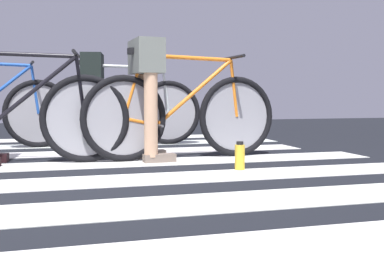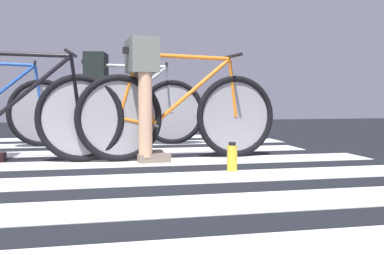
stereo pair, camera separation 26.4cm
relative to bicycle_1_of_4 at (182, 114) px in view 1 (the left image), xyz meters
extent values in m
cube|color=black|center=(-1.11, -0.80, -0.40)|extent=(18.00, 14.00, 0.02)
cube|color=silver|center=(-1.12, -1.65, -0.38)|extent=(5.20, 0.44, 0.00)
cube|color=silver|center=(-0.99, -0.90, -0.38)|extent=(5.20, 0.44, 0.00)
cube|color=silver|center=(-0.98, -0.14, -0.38)|extent=(5.20, 0.44, 0.00)
cube|color=silver|center=(-1.24, 0.63, -0.38)|extent=(5.20, 0.44, 0.00)
cube|color=silver|center=(-1.13, 1.41, -0.38)|extent=(5.20, 0.44, 0.00)
cube|color=silver|center=(-1.19, 2.16, -0.38)|extent=(5.20, 0.44, 0.00)
torus|color=black|center=(-0.50, -0.04, -0.03)|extent=(0.72, 0.11, 0.72)
torus|color=black|center=(0.51, 0.04, -0.03)|extent=(0.72, 0.11, 0.72)
cylinder|color=gray|center=(-0.50, -0.04, -0.03)|extent=(0.61, 0.05, 0.61)
cylinder|color=gray|center=(0.51, 0.04, -0.03)|extent=(0.61, 0.05, 0.61)
cylinder|color=orange|center=(0.05, 0.00, 0.48)|extent=(0.80, 0.10, 0.05)
cylinder|color=orange|center=(0.11, 0.01, 0.19)|extent=(0.70, 0.09, 0.59)
cylinder|color=orange|center=(-0.28, -0.02, 0.20)|extent=(0.16, 0.05, 0.59)
cylinder|color=orange|center=(-0.36, -0.03, -0.06)|extent=(0.29, 0.05, 0.09)
cylinder|color=orange|center=(-0.42, -0.03, 0.23)|extent=(0.19, 0.04, 0.53)
cylinder|color=orange|center=(0.48, 0.04, 0.22)|extent=(0.09, 0.04, 0.50)
cube|color=black|center=(-0.34, -0.03, 0.52)|extent=(0.25, 0.11, 0.05)
cylinder|color=black|center=(0.45, 0.04, 0.49)|extent=(0.07, 0.52, 0.03)
cylinder|color=#4C4C51|center=(-0.22, -0.02, -0.09)|extent=(0.05, 0.34, 0.02)
cylinder|color=tan|center=(-0.33, 0.11, 0.12)|extent=(0.11, 0.11, 0.92)
cylinder|color=tan|center=(-0.30, -0.16, 0.12)|extent=(0.11, 0.11, 0.92)
cube|color=#5F655F|center=(-0.31, -0.03, 0.48)|extent=(0.25, 0.43, 0.28)
cube|color=#726256|center=(-0.26, 0.12, -0.35)|extent=(0.27, 0.12, 0.07)
cube|color=#726256|center=(-0.23, -0.16, -0.35)|extent=(0.27, 0.12, 0.07)
torus|color=black|center=(-0.82, 0.00, -0.03)|extent=(0.72, 0.13, 0.72)
cylinder|color=gray|center=(-0.82, 0.00, -0.03)|extent=(0.60, 0.07, 0.61)
cylinder|color=black|center=(-1.27, 0.04, 0.48)|extent=(0.80, 0.12, 0.05)
cylinder|color=black|center=(-1.21, 0.04, 0.19)|extent=(0.70, 0.11, 0.59)
cylinder|color=black|center=(-0.85, 0.00, 0.22)|extent=(0.09, 0.04, 0.50)
cylinder|color=black|center=(-0.88, 0.00, 0.49)|extent=(0.08, 0.52, 0.03)
torus|color=black|center=(-1.23, 1.27, -0.03)|extent=(0.72, 0.14, 0.72)
cylinder|color=gray|center=(-1.23, 1.27, -0.03)|extent=(0.60, 0.08, 0.61)
cylinder|color=#214FAA|center=(-1.26, 1.27, 0.22)|extent=(0.09, 0.04, 0.50)
cylinder|color=black|center=(-1.29, 1.27, 0.49)|extent=(0.09, 0.52, 0.03)
torus|color=black|center=(-0.85, 1.39, -0.03)|extent=(0.72, 0.17, 0.72)
torus|color=black|center=(0.15, 1.23, -0.03)|extent=(0.72, 0.17, 0.72)
cylinder|color=gray|center=(-0.85, 1.39, -0.03)|extent=(0.60, 0.10, 0.61)
cylinder|color=gray|center=(0.15, 1.23, -0.03)|extent=(0.60, 0.10, 0.61)
cylinder|color=#B2BBBB|center=(-0.30, 1.31, 0.48)|extent=(0.80, 0.16, 0.05)
cylinder|color=#B2BBBB|center=(-0.24, 1.30, 0.19)|extent=(0.70, 0.14, 0.59)
cylinder|color=#B2BBBB|center=(-0.64, 1.36, 0.20)|extent=(0.16, 0.06, 0.59)
cylinder|color=#B2BBBB|center=(-0.72, 1.37, -0.06)|extent=(0.29, 0.07, 0.09)
cylinder|color=#B2BBBB|center=(-0.78, 1.38, 0.23)|extent=(0.19, 0.05, 0.53)
cylinder|color=#B2BBBB|center=(0.12, 1.24, 0.22)|extent=(0.09, 0.04, 0.50)
cube|color=black|center=(-0.70, 1.37, 0.52)|extent=(0.25, 0.13, 0.05)
cylinder|color=black|center=(0.09, 1.24, 0.49)|extent=(0.11, 0.52, 0.03)
cylinder|color=#4C4C51|center=(-0.58, 1.35, -0.09)|extent=(0.07, 0.34, 0.02)
cylinder|color=tan|center=(-0.64, 1.50, 0.12)|extent=(0.11, 0.11, 0.92)
cylinder|color=tan|center=(-0.69, 1.23, 0.12)|extent=(0.11, 0.11, 0.92)
cube|color=black|center=(-0.67, 1.36, 0.48)|extent=(0.28, 0.44, 0.28)
cube|color=#212B4A|center=(-0.58, 1.49, -0.35)|extent=(0.27, 0.14, 0.07)
cube|color=#212B4A|center=(-0.62, 1.21, -0.35)|extent=(0.27, 0.14, 0.07)
cylinder|color=gold|center=(0.25, -0.71, -0.29)|extent=(0.07, 0.07, 0.19)
cylinder|color=black|center=(0.25, -0.71, -0.19)|extent=(0.05, 0.05, 0.02)
camera|label=1|loc=(-0.98, -3.86, 0.15)|focal=43.56mm
camera|label=2|loc=(-0.72, -3.86, 0.15)|focal=43.56mm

